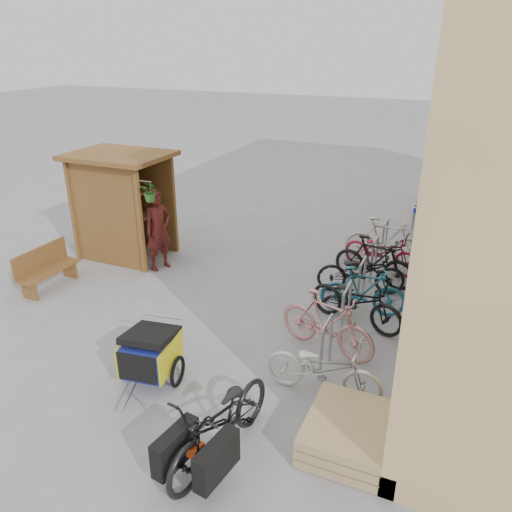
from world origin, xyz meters
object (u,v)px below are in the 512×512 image
at_px(pallet_stack, 348,433).
at_px(bench, 46,267).
at_px(bike_5, 374,261).
at_px(bike_7, 384,241).
at_px(bike_0, 323,368).
at_px(bike_2, 356,301).
at_px(bike_1, 327,323).
at_px(bike_4, 361,272).
at_px(kiosk, 119,191).
at_px(bike_3, 363,291).
at_px(child_trailer, 150,352).
at_px(cargo_bike, 220,424).
at_px(shopping_carts, 426,213).
at_px(bike_6, 382,251).
at_px(person_kiosk, 158,230).

bearing_deg(pallet_stack, bench, 164.40).
relative_size(bike_5, bike_7, 0.97).
height_order(bike_0, bike_7, bike_7).
height_order(bike_2, bike_5, bike_5).
height_order(bike_5, bike_7, bike_7).
relative_size(bike_1, bike_4, 0.99).
bearing_deg(kiosk, bike_2, -9.43).
relative_size(bike_3, bike_4, 0.90).
relative_size(bike_3, bike_7, 0.88).
relative_size(pallet_stack, bike_5, 0.71).
xyz_separation_m(child_trailer, bike_0, (2.40, 0.68, -0.04)).
bearing_deg(bike_7, pallet_stack, -176.94).
height_order(cargo_bike, bike_1, bike_1).
relative_size(bike_0, bike_3, 1.10).
distance_m(bike_4, bike_7, 1.66).
height_order(child_trailer, cargo_bike, cargo_bike).
bearing_deg(bike_5, shopping_carts, -0.02).
bearing_deg(bike_2, bike_0, -163.15).
relative_size(bench, child_trailer, 0.90).
bearing_deg(shopping_carts, bike_5, -100.19).
bearing_deg(kiosk, bike_4, 3.14).
distance_m(pallet_stack, bike_7, 5.87).
bearing_deg(bike_4, bike_5, -34.52).
bearing_deg(bike_0, cargo_bike, 153.26).
xyz_separation_m(bike_3, bike_6, (-0.04, 2.05, -0.02)).
bearing_deg(child_trailer, cargo_bike, -38.50).
bearing_deg(bench, bike_6, 30.91).
height_order(person_kiosk, bike_5, person_kiosk).
bearing_deg(bike_2, pallet_stack, -152.16).
bearing_deg(pallet_stack, bike_2, 101.50).
bearing_deg(bike_3, kiosk, 73.80).
distance_m(bike_2, bike_7, 2.90).
relative_size(child_trailer, person_kiosk, 0.85).
bearing_deg(bike_2, bike_6, 16.60).
relative_size(pallet_stack, bike_2, 0.67).
distance_m(bench, bike_3, 6.28).
relative_size(child_trailer, bike_2, 0.85).
relative_size(bike_0, bike_7, 0.96).
bearing_deg(child_trailer, bike_4, 52.87).
height_order(shopping_carts, bike_7, bike_7).
xyz_separation_m(bench, bike_4, (5.88, 2.31, 0.01)).
height_order(shopping_carts, cargo_bike, cargo_bike).
xyz_separation_m(bike_1, bike_5, (0.20, 2.73, -0.00)).
distance_m(person_kiosk, bike_5, 4.60).
height_order(bike_1, bike_2, bike_1).
height_order(bike_0, bike_6, bike_6).
distance_m(person_kiosk, bike_2, 4.56).
xyz_separation_m(pallet_stack, cargo_bike, (-1.35, -0.78, 0.30)).
relative_size(bike_2, bike_3, 1.15).
distance_m(bike_3, bike_5, 1.32).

